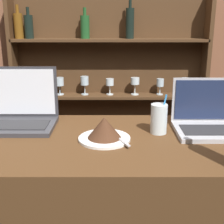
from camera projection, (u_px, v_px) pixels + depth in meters
name	position (u px, v px, depth m)	size (l,w,h in m)	color
back_wall	(100.00, 44.00, 2.48)	(7.00, 0.06, 2.70)	brown
back_shelf	(109.00, 99.00, 2.53)	(1.51, 0.18, 1.74)	#472D19
laptop_near	(18.00, 113.00, 1.36)	(0.34, 0.23, 0.25)	#333338
laptop_far	(211.00, 120.00, 1.30)	(0.30, 0.22, 0.21)	#ADADB2
cake_plate	(105.00, 130.00, 1.20)	(0.20, 0.20, 0.09)	white
water_glass	(160.00, 119.00, 1.27)	(0.07, 0.07, 0.16)	silver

